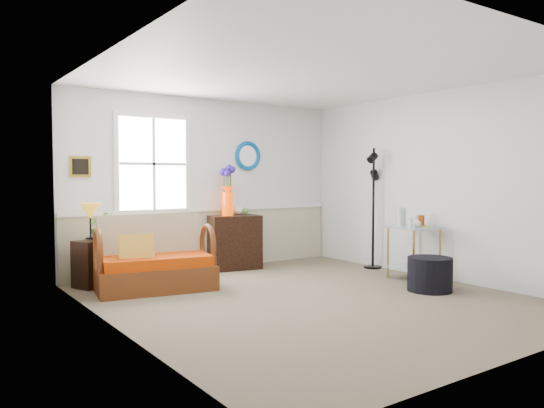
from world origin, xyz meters
TOP-DOWN VIEW (x-y plane):
  - floor at (0.00, 0.00)m, footprint 4.50×5.00m
  - ceiling at (0.00, 0.00)m, footprint 4.50×5.00m
  - walls at (0.00, 0.00)m, footprint 4.51×5.01m
  - wainscot at (0.00, 2.48)m, footprint 4.46×0.02m
  - chair_rail at (0.00, 2.47)m, footprint 4.46×0.04m
  - window at (-0.90, 2.47)m, footprint 1.14×0.06m
  - picture at (-1.92, 2.48)m, footprint 0.28×0.03m
  - mirror at (0.70, 2.48)m, footprint 0.47×0.07m
  - loveseat at (-1.29, 1.51)m, footprint 1.55×1.05m
  - throw_pillow at (-1.54, 1.47)m, footprint 0.43×0.18m
  - lamp_stand at (-1.91, 2.11)m, footprint 0.45×0.45m
  - table_lamp at (-1.90, 2.12)m, footprint 0.36×0.36m
  - potted_plant at (-1.78, 2.15)m, footprint 0.44×0.46m
  - cabinet at (0.30, 2.26)m, footprint 0.85×0.63m
  - flower_vase at (0.20, 2.26)m, footprint 0.30×0.30m
  - side_table at (1.91, 0.11)m, footprint 0.64×0.64m
  - tabletop_items at (1.91, 0.13)m, footprint 0.46×0.46m
  - floor_lamp at (2.10, 1.07)m, footprint 0.29×0.29m
  - ottoman at (1.48, -0.51)m, footprint 0.72×0.72m

SIDE VIEW (x-z plane):
  - floor at x=0.00m, z-range -0.01..0.01m
  - ottoman at x=1.48m, z-range 0.00..0.42m
  - lamp_stand at x=-1.91m, z-range 0.00..0.60m
  - side_table at x=1.91m, z-range 0.00..0.74m
  - cabinet at x=0.30m, z-range 0.00..0.82m
  - wainscot at x=0.00m, z-range 0.00..0.90m
  - loveseat at x=-1.29m, z-range 0.00..0.93m
  - throw_pillow at x=-1.54m, z-range 0.30..0.72m
  - potted_plant at x=-1.78m, z-range 0.60..0.88m
  - table_lamp at x=-1.90m, z-range 0.60..1.08m
  - tabletop_items at x=1.91m, z-range 0.74..1.00m
  - chair_rail at x=0.00m, z-range 0.89..0.95m
  - floor_lamp at x=2.10m, z-range 0.00..1.86m
  - flower_vase at x=0.20m, z-range 0.82..1.57m
  - walls at x=0.00m, z-range 0.00..2.60m
  - picture at x=-1.92m, z-range 1.41..1.69m
  - window at x=-0.90m, z-range 0.88..2.32m
  - mirror at x=0.70m, z-range 1.51..1.99m
  - ceiling at x=0.00m, z-range 2.60..2.60m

